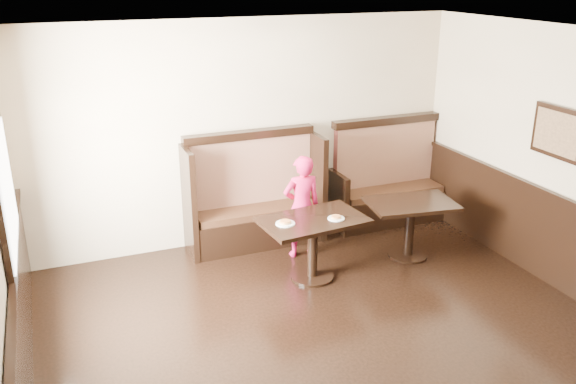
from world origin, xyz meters
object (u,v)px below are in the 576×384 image
child (302,207)px  booth_neighbor (387,188)px  table_neighbor (410,216)px  booth_main (254,204)px  table_main (313,233)px

child → booth_neighbor: bearing=-157.2°
table_neighbor → booth_main: bearing=154.3°
booth_neighbor → table_neighbor: (-0.34, -1.10, 0.05)m
table_neighbor → child: (-1.20, 0.53, 0.11)m
table_main → child: child is taller
booth_neighbor → table_neighbor: size_ratio=1.48×
table_main → table_neighbor: 1.32m
booth_main → booth_neighbor: same height
booth_neighbor → table_main: 2.02m
booth_neighbor → table_neighbor: booth_neighbor is taller
booth_main → table_main: 1.20m
booth_neighbor → table_neighbor: bearing=-107.1°
booth_neighbor → child: 1.65m
table_main → booth_main: bearing=98.6°
booth_neighbor → table_main: size_ratio=1.36×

